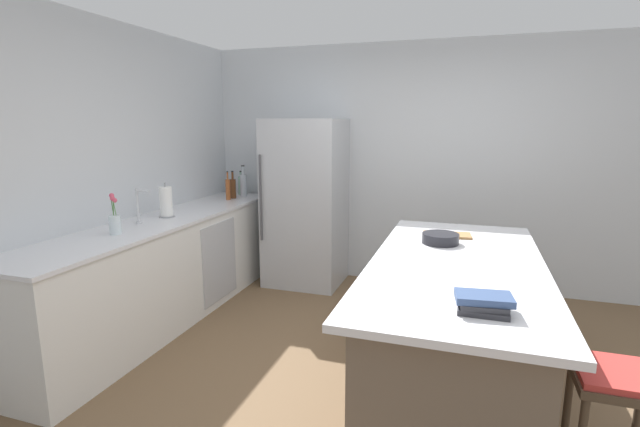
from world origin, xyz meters
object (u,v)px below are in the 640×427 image
sink_faucet (139,205)px  flower_vase (115,222)px  refrigerator (306,203)px  vinegar_bottle (228,189)px  mixing_bowl (440,238)px  gin_bottle (241,185)px  soda_bottle (243,184)px  paper_towel_roll (166,202)px  hot_sauce_bottle (233,189)px  bar_stool (615,396)px  syrup_bottle (233,188)px  kitchen_island (453,327)px  cookbook_stack (483,303)px  cutting_board (447,235)px

sink_faucet → flower_vase: bearing=-78.9°
refrigerator → vinegar_bottle: bearing=-163.6°
mixing_bowl → gin_bottle: bearing=148.4°
soda_bottle → vinegar_bottle: 0.29m
paper_towel_roll → hot_sauce_bottle: paper_towel_roll is taller
refrigerator → bar_stool: (2.37, -2.46, -0.35)m
paper_towel_roll → mixing_bowl: size_ratio=1.19×
soda_bottle → syrup_bottle: 0.18m
paper_towel_roll → gin_bottle: paper_towel_roll is taller
sink_faucet → vinegar_bottle: 1.32m
refrigerator → vinegar_bottle: 0.86m
hot_sauce_bottle → vinegar_bottle: bearing=-75.7°
hot_sauce_bottle → syrup_bottle: syrup_bottle is taller
bar_stool → vinegar_bottle: vinegar_bottle is taller
kitchen_island → syrup_bottle: bearing=146.9°
refrigerator → flower_vase: bearing=-113.6°
refrigerator → paper_towel_roll: bearing=-125.1°
soda_bottle → cookbook_stack: size_ratio=1.31×
hot_sauce_bottle → gin_bottle: bearing=86.8°
refrigerator → syrup_bottle: bearing=-171.0°
hot_sauce_bottle → kitchen_island: bearing=-34.1°
gin_bottle → vinegar_bottle: size_ratio=0.88×
refrigerator → sink_faucet: 1.81m
flower_vase → soda_bottle: (0.06, 1.97, 0.04)m
refrigerator → cutting_board: size_ratio=4.81×
cookbook_stack → mixing_bowl: size_ratio=1.03×
refrigerator → syrup_bottle: refrigerator is taller
cookbook_stack → vinegar_bottle: bearing=138.8°
kitchen_island → paper_towel_roll: (-2.52, 0.49, 0.61)m
vinegar_bottle → bar_stool: bearing=-34.9°
sink_faucet → gin_bottle: (0.05, 1.70, -0.04)m
refrigerator → vinegar_bottle: refrigerator is taller
refrigerator → bar_stool: size_ratio=2.66×
hot_sauce_bottle → refrigerator: bearing=2.1°
refrigerator → hot_sauce_bottle: (-0.87, -0.03, 0.12)m
bar_stool → soda_bottle: size_ratio=1.91×
kitchen_island → gin_bottle: (-2.51, 1.89, 0.59)m
flower_vase → cutting_board: flower_vase is taller
syrup_bottle → kitchen_island: bearing=-33.1°
flower_vase → hot_sauce_bottle: bearing=91.0°
refrigerator → hot_sauce_bottle: 0.88m
bar_stool → kitchen_island: bearing=135.0°
soda_bottle → hot_sauce_bottle: soda_bottle is taller
gin_bottle → syrup_bottle: (0.04, -0.28, 0.00)m
kitchen_island → bar_stool: 1.03m
sink_faucet → vinegar_bottle: (0.09, 1.31, -0.04)m
kitchen_island → hot_sauce_bottle: bearing=145.9°
sink_faucet → syrup_bottle: size_ratio=0.98×
bar_stool → hot_sauce_bottle: hot_sauce_bottle is taller
sink_faucet → mixing_bowl: sink_faucet is taller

